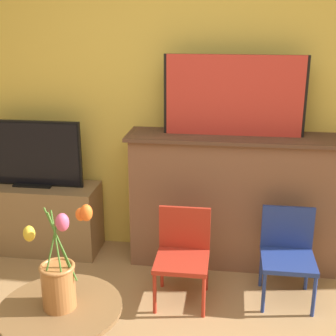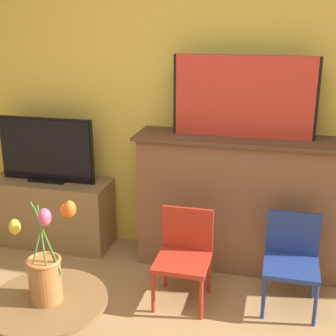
{
  "view_description": "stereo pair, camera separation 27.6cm",
  "coord_description": "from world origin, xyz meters",
  "px_view_note": "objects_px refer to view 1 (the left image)",
  "views": [
    {
      "loc": [
        0.23,
        -1.31,
        1.79
      ],
      "look_at": [
        -0.13,
        1.29,
        0.93
      ],
      "focal_mm": 50.0,
      "sensor_mm": 36.0,
      "label": 1
    },
    {
      "loc": [
        0.5,
        -1.26,
        1.79
      ],
      "look_at": [
        -0.13,
        1.29,
        0.93
      ],
      "focal_mm": 50.0,
      "sensor_mm": 36.0,
      "label": 2
    }
  ],
  "objects_px": {
    "painting": "(234,96)",
    "chair_red": "(183,251)",
    "chair_blue": "(288,250)",
    "vase_tulips": "(59,277)",
    "tv_monitor": "(32,155)"
  },
  "relations": [
    {
      "from": "tv_monitor",
      "to": "vase_tulips",
      "type": "relative_size",
      "value": 1.48
    },
    {
      "from": "painting",
      "to": "chair_red",
      "type": "relative_size",
      "value": 1.63
    },
    {
      "from": "painting",
      "to": "chair_blue",
      "type": "height_order",
      "value": "painting"
    },
    {
      "from": "painting",
      "to": "vase_tulips",
      "type": "bearing_deg",
      "value": -117.67
    },
    {
      "from": "painting",
      "to": "chair_blue",
      "type": "xyz_separation_m",
      "value": [
        0.39,
        -0.44,
        -0.92
      ]
    },
    {
      "from": "vase_tulips",
      "to": "chair_blue",
      "type": "bearing_deg",
      "value": 41.48
    },
    {
      "from": "painting",
      "to": "chair_blue",
      "type": "distance_m",
      "value": 1.09
    },
    {
      "from": "painting",
      "to": "vase_tulips",
      "type": "relative_size",
      "value": 1.86
    },
    {
      "from": "chair_red",
      "to": "vase_tulips",
      "type": "xyz_separation_m",
      "value": [
        -0.47,
        -0.91,
        0.31
      ]
    },
    {
      "from": "painting",
      "to": "chair_blue",
      "type": "relative_size",
      "value": 1.63
    },
    {
      "from": "chair_red",
      "to": "vase_tulips",
      "type": "height_order",
      "value": "vase_tulips"
    },
    {
      "from": "vase_tulips",
      "to": "chair_red",
      "type": "bearing_deg",
      "value": 62.61
    },
    {
      "from": "chair_red",
      "to": "painting",
      "type": "bearing_deg",
      "value": 61.87
    },
    {
      "from": "painting",
      "to": "chair_red",
      "type": "bearing_deg",
      "value": -118.13
    },
    {
      "from": "painting",
      "to": "chair_red",
      "type": "xyz_separation_m",
      "value": [
        -0.29,
        -0.54,
        -0.92
      ]
    }
  ]
}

